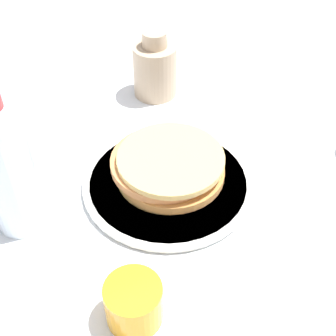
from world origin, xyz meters
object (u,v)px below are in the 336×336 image
Objects in this scene: pancake_stack at (168,167)px; juice_glass at (134,303)px; water_bottle_near at (8,169)px; plate at (168,182)px; cream_jug at (155,68)px.

juice_glass is (-0.13, -0.20, -0.01)m from pancake_stack.
water_bottle_near reaches higher than pancake_stack.
plate is at bearing -4.83° from water_bottle_near.
cream_jug is (0.08, 0.25, 0.02)m from pancake_stack.
water_bottle_near is (-0.23, 0.02, 0.10)m from plate.
juice_glass is 0.54× the size of cream_jug.
water_bottle_near reaches higher than plate.
pancake_stack is at bearing 56.94° from juice_glass.
cream_jug is (0.08, 0.26, 0.05)m from plate.
plate is 0.26m from water_bottle_near.
plate is 3.79× the size of juice_glass.
water_bottle_near reaches higher than juice_glass.
pancake_stack is (0.00, 0.00, 0.03)m from plate.
plate is 1.55× the size of pancake_stack.
cream_jug reaches higher than plate.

